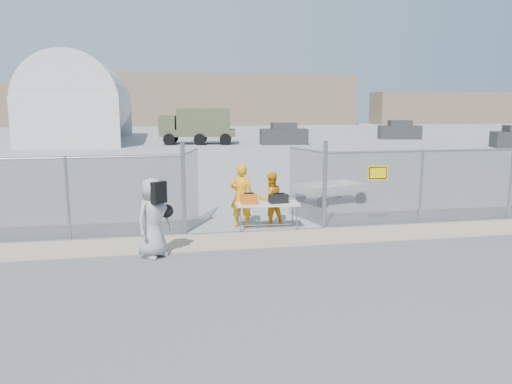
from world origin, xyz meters
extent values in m
plane|color=#4D4D4D|center=(0.00, 0.00, 0.00)|extent=(160.00, 160.00, 0.00)
cube|color=gray|center=(0.00, 42.00, 0.01)|extent=(160.00, 80.00, 0.01)
cube|color=tan|center=(0.00, 1.00, 0.01)|extent=(44.00, 1.60, 0.01)
cube|color=#DE5D12|center=(-0.19, 2.07, 0.90)|extent=(0.47, 0.33, 0.28)
cube|color=black|center=(0.66, 2.05, 0.88)|extent=(0.55, 0.37, 0.25)
imported|color=orange|center=(-0.33, 2.48, 0.92)|extent=(0.78, 0.63, 1.84)
imported|color=orange|center=(0.54, 2.54, 0.78)|extent=(0.89, 0.77, 1.57)
imported|color=#979797|center=(-2.80, -0.01, 0.93)|extent=(1.07, 1.04, 1.85)
camera|label=1|loc=(-2.57, -11.45, 3.48)|focal=35.00mm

